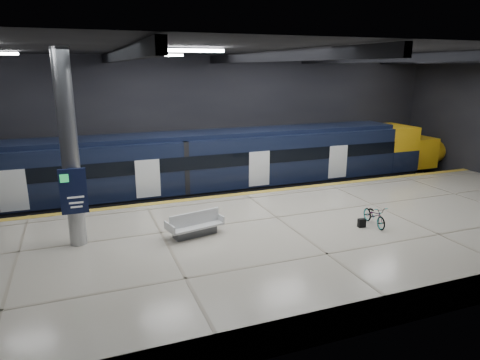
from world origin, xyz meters
TOP-DOWN VIEW (x-y plane):
  - ground at (0.00, 0.00)m, footprint 30.00×30.00m
  - room_shell at (-0.00, 0.00)m, footprint 30.10×16.10m
  - platform at (0.00, -2.50)m, footprint 30.00×11.00m
  - safety_strip at (0.00, 2.75)m, footprint 30.00×0.40m
  - rails at (0.00, 5.50)m, footprint 30.00×1.52m
  - train at (0.15, 5.50)m, footprint 29.40×2.84m
  - bench at (-3.83, -1.75)m, footprint 2.28×1.33m
  - bicycle at (3.27, -3.29)m, footprint 0.77×1.68m
  - pannier_bag at (2.67, -3.29)m, footprint 0.32×0.22m
  - info_column at (-8.00, -1.03)m, footprint 0.90×0.78m

SIDE VIEW (x-z plane):
  - ground at x=0.00m, z-range 0.00..0.00m
  - rails at x=0.00m, z-range 0.00..0.16m
  - platform at x=0.00m, z-range 0.00..1.10m
  - safety_strip at x=0.00m, z-range 1.10..1.11m
  - pannier_bag at x=2.67m, z-range 1.10..1.45m
  - bench at x=-3.83m, z-range 0.96..1.90m
  - bicycle at x=3.27m, z-range 1.10..1.95m
  - train at x=0.15m, z-range 0.16..3.95m
  - info_column at x=-8.00m, z-range 1.01..7.91m
  - room_shell at x=0.00m, z-range 1.69..9.74m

